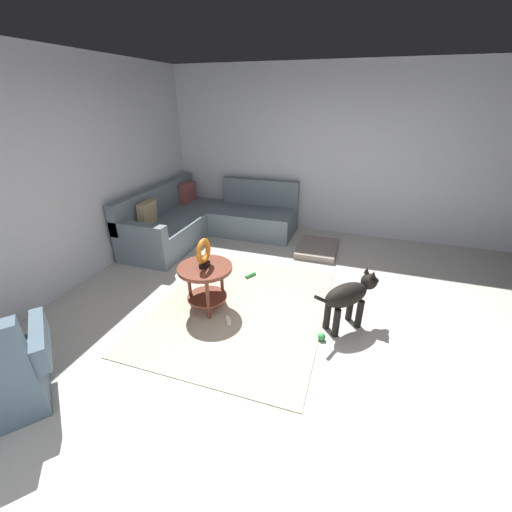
# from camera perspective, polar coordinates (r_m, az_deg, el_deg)

# --- Properties ---
(ground_plane) EXTENTS (6.00, 6.00, 0.10)m
(ground_plane) POSITION_cam_1_polar(r_m,az_deg,el_deg) (3.54, 7.16, -13.25)
(ground_plane) COLOR beige
(wall_back) EXTENTS (6.00, 0.12, 2.70)m
(wall_back) POSITION_cam_1_polar(r_m,az_deg,el_deg) (4.41, -33.14, 11.15)
(wall_back) COLOR silver
(wall_back) RESTS_ON ground_plane
(wall_right) EXTENTS (0.12, 6.00, 2.70)m
(wall_right) POSITION_cam_1_polar(r_m,az_deg,el_deg) (5.72, 14.29, 17.12)
(wall_right) COLOR silver
(wall_right) RESTS_ON ground_plane
(area_rug) EXTENTS (2.30, 1.90, 0.01)m
(area_rug) POSITION_cam_1_polar(r_m,az_deg,el_deg) (3.77, -2.91, -9.17)
(area_rug) COLOR #BCAD93
(area_rug) RESTS_ON ground_plane
(sectional_couch) EXTENTS (2.20, 2.25, 0.88)m
(sectional_couch) POSITION_cam_1_polar(r_m,az_deg,el_deg) (5.62, -8.95, 6.24)
(sectional_couch) COLOR slate
(sectional_couch) RESTS_ON ground_plane
(side_table) EXTENTS (0.60, 0.60, 0.54)m
(side_table) POSITION_cam_1_polar(r_m,az_deg,el_deg) (3.60, -8.94, -3.58)
(side_table) COLOR brown
(side_table) RESTS_ON ground_plane
(torus_sculpture) EXTENTS (0.28, 0.08, 0.33)m
(torus_sculpture) POSITION_cam_1_polar(r_m,az_deg,el_deg) (3.46, -9.28, 0.65)
(torus_sculpture) COLOR black
(torus_sculpture) RESTS_ON side_table
(dog_bed_mat) EXTENTS (0.80, 0.60, 0.09)m
(dog_bed_mat) POSITION_cam_1_polar(r_m,az_deg,el_deg) (5.18, 10.83, 1.34)
(dog_bed_mat) COLOR gray
(dog_bed_mat) RESTS_ON ground_plane
(dog) EXTENTS (0.65, 0.62, 0.63)m
(dog) POSITION_cam_1_polar(r_m,az_deg,el_deg) (3.43, 16.21, -6.82)
(dog) COLOR black
(dog) RESTS_ON ground_plane
(dog_toy_ball) EXTENTS (0.08, 0.08, 0.08)m
(dog_toy_ball) POSITION_cam_1_polar(r_m,az_deg,el_deg) (3.38, 11.55, -13.85)
(dog_toy_ball) COLOR green
(dog_toy_ball) RESTS_ON ground_plane
(dog_toy_rope) EXTENTS (0.16, 0.12, 0.05)m
(dog_toy_rope) POSITION_cam_1_polar(r_m,az_deg,el_deg) (4.36, -0.98, -3.47)
(dog_toy_rope) COLOR green
(dog_toy_rope) RESTS_ON ground_plane
(dog_toy_bone) EXTENTS (0.19, 0.14, 0.06)m
(dog_toy_bone) POSITION_cam_1_polar(r_m,az_deg,el_deg) (3.55, -4.96, -11.35)
(dog_toy_bone) COLOR silver
(dog_toy_bone) RESTS_ON ground_plane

